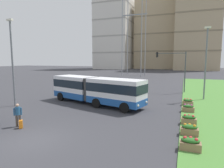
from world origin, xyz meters
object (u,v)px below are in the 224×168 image
Objects in this scene: flower_planter_2 at (189,119)px; flower_planter_4 at (188,102)px; flower_planter_1 at (189,129)px; traffic_light_far_right at (175,64)px; flower_planter_0 at (190,144)px; rolling_suitcase at (21,124)px; streetlight_median at (206,60)px; streetlight_left at (12,59)px; apartment_tower_centre at (198,15)px; flower_planter_3 at (188,108)px; car_silver_hatch at (93,85)px; articulated_bus at (95,89)px; pedestrian_crossing at (18,113)px; apartment_tower_west at (114,22)px; apartment_tower_westcentre at (156,36)px.

flower_planter_4 is (0.00, 6.54, 0.00)m from flower_planter_2.
flower_planter_1 is 0.18× the size of traffic_light_far_right.
rolling_suitcase is at bearing -177.22° from flower_planter_0.
streetlight_median reaches higher than traffic_light_far_right.
streetlight_left is at bearing -179.73° from flower_planter_2.
apartment_tower_centre is (6.13, 73.65, 22.42)m from traffic_light_far_right.
traffic_light_far_right is at bearing 102.01° from flower_planter_4.
apartment_tower_centre is at bearing 87.16° from flower_planter_3.
car_silver_hatch is 81.75m from apartment_tower_centre.
apartment_tower_centre reaches higher than streetlight_median.
articulated_bus is at bearing 79.42° from rolling_suitcase.
rolling_suitcase is at bearing -166.03° from flower_planter_1.
pedestrian_crossing reaches higher than flower_planter_3.
flower_planter_4 is at bearing -64.76° from apartment_tower_west.
streetlight_median is at bearing 74.70° from flower_planter_3.
flower_planter_0 is at bearing 1.71° from pedestrian_crossing.
flower_planter_2 is at bearing -92.72° from apartment_tower_centre.
pedestrian_crossing is 0.85m from rolling_suitcase.
streetlight_left is at bearing 140.30° from rolling_suitcase.
flower_planter_4 is (9.77, 2.70, -1.23)m from articulated_bus.
flower_planter_4 is at bearing -77.99° from traffic_light_far_right.
apartment_tower_west reaches higher than streetlight_median.
rolling_suitcase is at bearing -73.72° from apartment_tower_west.
traffic_light_far_right reaches higher than flower_planter_1.
streetlight_median is at bearing 48.54° from pedestrian_crossing.
flower_planter_0 is at bearing -90.00° from flower_planter_4.
traffic_light_far_right is 77.24m from apartment_tower_centre.
apartment_tower_westcentre is at bearing 99.52° from flower_planter_1.
apartment_tower_west is (-39.01, 91.55, 25.65)m from flower_planter_1.
articulated_bus is 12.39× the size of rolling_suitcase.
apartment_tower_westcentre reaches higher than rolling_suitcase.
articulated_bus is 10.56m from flower_planter_2.
streetlight_median is 0.24× the size of apartment_tower_westcentre.
pedestrian_crossing is 1.58× the size of flower_planter_3.
apartment_tower_centre reaches higher than apartment_tower_west.
flower_planter_0 is 0.12× the size of streetlight_median.
streetlight_left reaches higher than flower_planter_2.
streetlight_median reaches higher than flower_planter_2.
flower_planter_4 is 19.27m from streetlight_left.
flower_planter_3 is 18.50m from streetlight_left.
articulated_bus is 11.49m from car_silver_hatch.
apartment_tower_centre is (4.23, 85.35, 26.27)m from flower_planter_3.
flower_planter_4 is 0.02× the size of apartment_tower_west.
articulated_bus is 89.95m from apartment_tower_centre.
car_silver_hatch is 19.46m from rolling_suitcase.
flower_planter_4 is at bearing 15.44° from articulated_bus.
apartment_tower_centre is at bearing 87.28° from flower_planter_2.
flower_planter_4 is at bearing -92.94° from apartment_tower_centre.
articulated_bus is 10.92× the size of flower_planter_0.
flower_planter_1 is at bearing -32.04° from articulated_bus.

